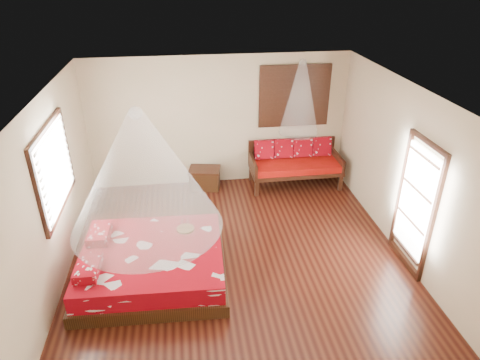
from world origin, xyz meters
The scene contains 10 objects.
room centered at (0.00, 0.00, 1.40)m, with size 5.54×5.54×2.84m.
bed centered at (-1.39, -0.40, 0.25)m, with size 2.32×2.12×0.65m.
daybed centered at (1.60, 2.39, 0.52)m, with size 1.96×0.87×0.98m.
storage_chest centered at (-0.38, 2.45, 0.23)m, with size 0.74×0.60×0.46m.
shutter_panel centered at (1.60, 2.72, 1.90)m, with size 1.52×0.06×1.32m.
window_left centered at (-2.71, 0.20, 1.70)m, with size 0.10×1.74×1.34m.
glazed_door centered at (2.72, -0.60, 1.07)m, with size 0.08×1.02×2.16m.
wine_tray centered at (-0.84, 0.10, 0.56)m, with size 0.29×0.29×0.23m.
mosquito_net_main centered at (-1.37, -0.40, 1.85)m, with size 2.20×2.20×1.80m, color white.
mosquito_net_daybed centered at (1.60, 2.25, 2.00)m, with size 0.81×0.81×1.50m, color white.
Camera 1 is at (-0.77, -5.86, 4.48)m, focal length 32.00 mm.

